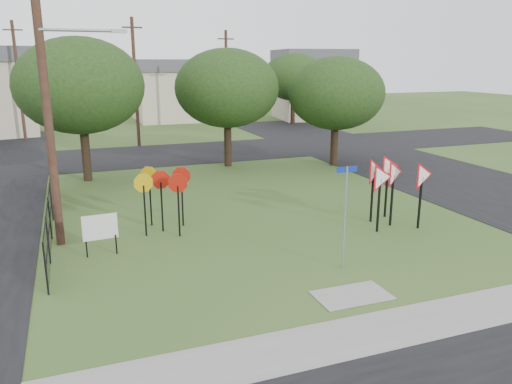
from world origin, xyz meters
TOP-DOWN VIEW (x-y plane):
  - ground at (0.00, 0.00)m, footprint 140.00×140.00m
  - sidewalk at (0.00, -4.20)m, footprint 30.00×1.60m
  - planting_strip at (0.00, -5.40)m, footprint 30.00×0.80m
  - street_right at (12.00, 10.00)m, footprint 8.00×50.00m
  - street_far at (0.00, 20.00)m, footprint 60.00×8.00m
  - curb_pad at (0.00, -2.40)m, footprint 2.00×1.20m
  - street_name_sign at (0.71, -0.67)m, footprint 0.65×0.06m
  - stop_sign_cluster at (-3.71, 4.62)m, footprint 2.19×1.96m
  - yield_sign_cluster at (4.44, 2.33)m, footprint 2.76×1.95m
  - info_board at (-6.05, 2.92)m, footprint 1.10×0.13m
  - utility_pole_main at (-7.24, 4.50)m, footprint 3.55×0.33m
  - far_pole_a at (-2.00, 24.00)m, footprint 1.40×0.24m
  - far_pole_b at (6.00, 28.00)m, footprint 1.40×0.24m
  - far_pole_c at (-10.00, 30.00)m, footprint 1.40×0.24m
  - fence_run at (-7.60, 6.25)m, footprint 0.05×11.55m
  - house_mid at (4.00, 40.00)m, footprint 8.40×8.40m
  - house_right at (18.00, 36.00)m, footprint 8.30×8.30m
  - tree_near_left at (-6.00, 14.00)m, footprint 6.40×6.40m
  - tree_near_mid at (2.00, 15.00)m, footprint 6.00×6.00m
  - tree_near_right at (8.00, 13.00)m, footprint 5.60×5.60m
  - tree_far_right at (14.00, 32.00)m, footprint 6.00×6.00m

SIDE VIEW (x-z plane):
  - ground at x=0.00m, z-range 0.00..0.00m
  - planting_strip at x=0.00m, z-range 0.00..0.02m
  - sidewalk at x=0.00m, z-range 0.00..0.02m
  - street_right at x=12.00m, z-range 0.00..0.02m
  - street_far at x=0.00m, z-range 0.00..0.02m
  - curb_pad at x=0.00m, z-range 0.00..0.02m
  - fence_run at x=-7.60m, z-range 0.03..1.53m
  - info_board at x=-6.05m, z-range 0.23..1.60m
  - stop_sign_cluster at x=-3.71m, z-range 0.57..2.87m
  - street_name_sign at x=0.71m, z-range 0.22..3.35m
  - yield_sign_cluster at x=4.44m, z-range 0.60..3.20m
  - house_mid at x=4.00m, z-range 0.05..6.25m
  - house_right at x=18.00m, z-range 0.05..7.25m
  - tree_near_right at x=8.00m, z-range 1.06..7.39m
  - far_pole_b at x=6.00m, z-range 0.10..8.60m
  - tree_near_mid at x=2.00m, z-range 1.14..7.94m
  - tree_far_right at x=14.00m, z-range 1.14..7.94m
  - far_pole_a at x=-2.00m, z-range 0.10..9.10m
  - far_pole_c at x=-10.00m, z-range 0.10..9.10m
  - tree_near_left at x=-6.00m, z-range 1.22..8.49m
  - utility_pole_main at x=-7.24m, z-range 0.21..10.21m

